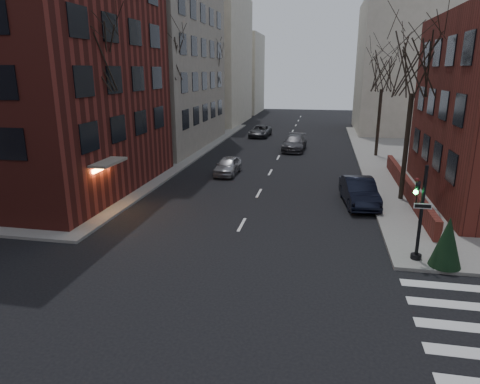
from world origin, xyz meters
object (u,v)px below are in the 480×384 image
object	(u,v)px
traffic_signal	(419,219)
tree_left_a	(91,56)
tree_right_a	(415,65)
evergreen_shrub	(447,242)
streetlamp_far	(221,100)
car_lane_silver	(228,166)
car_lane_gray	(294,143)
tree_left_c	(211,67)
tree_right_b	(383,72)
sandwich_board	(444,245)
tree_left_b	(168,55)
car_lane_far	(260,131)
streetlamp_near	(159,119)
parked_sedan	(359,192)

from	to	relation	value
traffic_signal	tree_left_a	xyz separation A→B (m)	(-16.74, 5.01, 6.56)
tree_right_a	evergreen_shrub	xyz separation A→B (m)	(0.19, -9.50, -6.84)
streetlamp_far	car_lane_silver	distance (m)	20.22
car_lane_gray	evergreen_shrub	world-z (taller)	evergreen_shrub
evergreen_shrub	tree_left_c	bearing A→B (deg)	119.46
tree_left_a	car_lane_silver	bearing A→B (deg)	57.10
tree_right_b	car_lane_silver	size ratio (longest dim) A/B	2.33
streetlamp_far	tree_left_c	bearing A→B (deg)	-106.70
evergreen_shrub	tree_right_b	bearing A→B (deg)	90.46
sandwich_board	tree_left_a	bearing A→B (deg)	175.63
tree_left_a	car_lane_silver	distance (m)	13.02
traffic_signal	car_lane_silver	world-z (taller)	traffic_signal
tree_left_a	tree_left_b	xyz separation A→B (m)	(0.00, 12.00, 0.44)
car_lane_far	tree_left_c	bearing A→B (deg)	-155.02
tree_left_a	tree_left_c	xyz separation A→B (m)	(0.00, 26.00, -0.44)
traffic_signal	tree_right_b	bearing A→B (deg)	87.85
streetlamp_far	car_lane_gray	size ratio (longest dim) A/B	1.21
sandwich_board	car_lane_far	bearing A→B (deg)	120.87
car_lane_silver	car_lane_far	size ratio (longest dim) A/B	0.82
tree_left_a	tree_right_b	world-z (taller)	tree_left_a
traffic_signal	evergreen_shrub	world-z (taller)	traffic_signal
car_lane_silver	sandwich_board	size ratio (longest dim) A/B	3.90
streetlamp_near	parked_sedan	distance (m)	15.72
streetlamp_near	sandwich_board	distance (m)	21.71
tree_right_b	streetlamp_near	bearing A→B (deg)	-149.53
tree_left_b	tree_right_a	xyz separation A→B (m)	(17.60, -8.00, -0.88)
car_lane_far	sandwich_board	bearing A→B (deg)	-66.35
evergreen_shrub	sandwich_board	bearing A→B (deg)	78.77
tree_left_c	streetlamp_far	world-z (taller)	tree_left_c
streetlamp_near	traffic_signal	bearing A→B (deg)	-38.87
streetlamp_far	parked_sedan	world-z (taller)	streetlamp_far
tree_left_b	streetlamp_near	world-z (taller)	tree_left_b
sandwich_board	evergreen_shrub	bearing A→B (deg)	-91.58
tree_left_c	sandwich_board	bearing A→B (deg)	-59.46
car_lane_silver	sandwich_board	xyz separation A→B (m)	(12.33, -13.25, -0.02)
tree_right_a	streetlamp_near	world-z (taller)	tree_right_a
tree_left_a	car_lane_far	size ratio (longest dim) A/B	2.14
tree_right_a	tree_left_b	bearing A→B (deg)	155.56
car_lane_gray	tree_right_b	bearing A→B (deg)	-10.23
car_lane_gray	streetlamp_near	bearing A→B (deg)	-125.59
traffic_signal	tree_left_b	xyz separation A→B (m)	(-16.74, 17.01, 7.00)
tree_left_b	parked_sedan	world-z (taller)	tree_left_b
tree_left_b	sandwich_board	xyz separation A→B (m)	(17.99, -16.49, -8.26)
streetlamp_near	car_lane_silver	distance (m)	6.24
tree_left_c	tree_right_a	bearing A→B (deg)	-51.34
streetlamp_near	car_lane_gray	size ratio (longest dim) A/B	1.21
parked_sedan	tree_left_c	bearing A→B (deg)	115.81
streetlamp_near	evergreen_shrub	distance (m)	22.07
streetlamp_far	evergreen_shrub	bearing A→B (deg)	-62.84
streetlamp_near	car_lane_far	distance (m)	21.04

